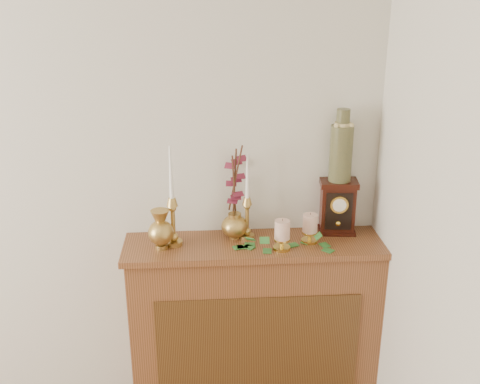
{
  "coord_description": "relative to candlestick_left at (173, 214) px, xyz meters",
  "views": [
    {
      "loc": [
        1.16,
        -0.28,
        2.08
      ],
      "look_at": [
        1.32,
        2.05,
        1.2
      ],
      "focal_mm": 42.0,
      "sensor_mm": 36.0,
      "label": 1
    }
  ],
  "objects": [
    {
      "name": "console_shelf",
      "position": [
        0.38,
        -0.0,
        -0.65
      ],
      "size": [
        1.24,
        0.34,
        0.93
      ],
      "color": "brown",
      "rests_on": "ground"
    },
    {
      "name": "candlestick_left",
      "position": [
        0.0,
        0.0,
        0.0
      ],
      "size": [
        0.08,
        0.08,
        0.48
      ],
      "rotation": [
        0.0,
        0.0,
        -0.4
      ],
      "color": "tan",
      "rests_on": "console_shelf"
    },
    {
      "name": "candlestick_center",
      "position": [
        0.35,
        0.05,
        -0.02
      ],
      "size": [
        0.07,
        0.07,
        0.42
      ],
      "rotation": [
        0.0,
        0.0,
        -0.1
      ],
      "color": "tan",
      "rests_on": "console_shelf"
    },
    {
      "name": "bud_vase",
      "position": [
        -0.05,
        -0.04,
        -0.06
      ],
      "size": [
        0.12,
        0.12,
        0.19
      ],
      "rotation": [
        0.0,
        0.0,
        0.37
      ],
      "color": "tan",
      "rests_on": "console_shelf"
    },
    {
      "name": "ginger_jar",
      "position": [
        0.29,
        0.09,
        0.05
      ],
      "size": [
        0.19,
        0.2,
        0.47
      ],
      "rotation": [
        0.0,
        0.0,
        0.1
      ],
      "color": "tan",
      "rests_on": "console_shelf"
    },
    {
      "name": "pillar_candle_left",
      "position": [
        0.49,
        -0.08,
        -0.08
      ],
      "size": [
        0.08,
        0.08,
        0.15
      ],
      "rotation": [
        0.0,
        0.0,
        0.34
      ],
      "color": "gold",
      "rests_on": "console_shelf"
    },
    {
      "name": "pillar_candle_right",
      "position": [
        0.64,
        -0.02,
        -0.08
      ],
      "size": [
        0.08,
        0.08,
        0.15
      ],
      "rotation": [
        0.0,
        0.0,
        -0.3
      ],
      "color": "gold",
      "rests_on": "console_shelf"
    },
    {
      "name": "ivy_garland",
      "position": [
        0.52,
        -0.06,
        -0.14
      ],
      "size": [
        0.47,
        0.18,
        0.08
      ],
      "rotation": [
        0.0,
        0.0,
        -0.0
      ],
      "color": "#2C6928",
      "rests_on": "console_shelf"
    },
    {
      "name": "mantel_clock",
      "position": [
        0.79,
        0.09,
        -0.03
      ],
      "size": [
        0.19,
        0.14,
        0.27
      ],
      "rotation": [
        0.0,
        0.0,
        -0.1
      ],
      "color": "#340E0A",
      "rests_on": "console_shelf"
    },
    {
      "name": "ceramic_vase",
      "position": [
        0.79,
        0.09,
        0.26
      ],
      "size": [
        0.11,
        0.11,
        0.34
      ],
      "rotation": [
        0.0,
        0.0,
        -0.1
      ],
      "color": "#1B3727",
      "rests_on": "mantel_clock"
    }
  ]
}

